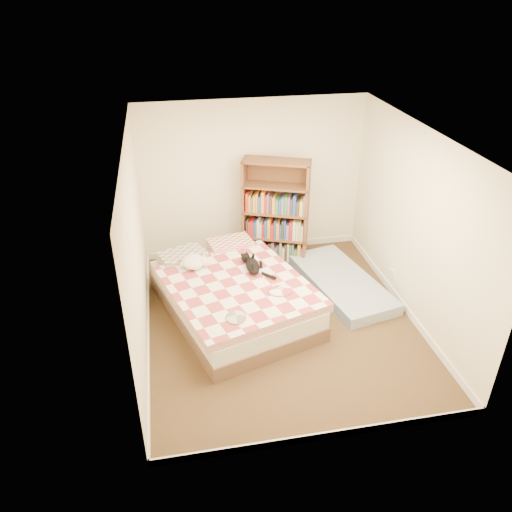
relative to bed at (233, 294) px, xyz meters
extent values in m
cube|color=#452E1D|center=(0.59, -0.34, -0.28)|extent=(3.50, 4.00, 0.01)
cube|color=white|center=(0.59, -0.34, 2.22)|extent=(3.50, 4.00, 0.01)
cube|color=#F5ECCE|center=(0.59, 1.66, 0.97)|extent=(3.50, 0.01, 2.50)
cube|color=#F5ECCE|center=(0.59, -2.34, 0.97)|extent=(3.50, 0.01, 2.50)
cube|color=#F5ECCE|center=(-1.16, -0.34, 0.97)|extent=(0.01, 4.00, 2.50)
cube|color=#F5ECCE|center=(2.34, -0.34, 0.97)|extent=(0.01, 4.00, 2.50)
cube|color=white|center=(0.59, 1.65, -0.23)|extent=(3.50, 0.02, 0.10)
cube|color=white|center=(0.59, -2.33, -0.23)|extent=(3.50, 0.02, 0.10)
cube|color=white|center=(-1.15, -0.34, -0.23)|extent=(0.02, 4.00, 0.10)
cube|color=white|center=(2.33, -0.34, -0.23)|extent=(0.02, 4.00, 0.10)
cube|color=white|center=(2.33, 0.06, 0.02)|extent=(0.03, 0.09, 0.13)
cube|color=brown|center=(0.00, -0.04, -0.18)|extent=(2.22, 2.67, 0.21)
cube|color=silver|center=(0.00, -0.04, 0.04)|extent=(2.17, 2.61, 0.23)
cube|color=#B4434B|center=(0.00, -0.04, 0.21)|extent=(2.17, 2.30, 0.11)
cube|color=slate|center=(-0.38, 0.82, 0.25)|extent=(0.72, 0.57, 0.17)
cube|color=#B4434B|center=(0.38, 0.82, 0.25)|extent=(0.72, 0.57, 0.17)
cube|color=brown|center=(0.39, 1.27, 0.56)|extent=(0.16, 0.33, 1.68)
cube|color=brown|center=(1.35, 1.27, 0.56)|extent=(0.16, 0.33, 1.68)
cube|color=brown|center=(0.87, 1.42, 0.56)|extent=(0.95, 0.39, 1.68)
cube|color=brown|center=(0.87, 1.27, -0.26)|extent=(1.06, 0.68, 0.03)
cube|color=brown|center=(0.87, 1.27, 0.57)|extent=(1.06, 0.68, 0.03)
cube|color=brown|center=(0.87, 1.27, 1.38)|extent=(1.06, 0.68, 0.03)
cube|color=#6985AF|center=(1.65, 0.27, -0.19)|extent=(1.22, 2.00, 0.17)
ellipsoid|color=black|center=(0.30, 0.12, 0.34)|extent=(0.28, 0.44, 0.13)
sphere|color=black|center=(0.30, 0.34, 0.35)|extent=(0.16, 0.16, 0.13)
cone|color=black|center=(0.26, 0.38, 0.40)|extent=(0.05, 0.05, 0.05)
cone|color=black|center=(0.34, 0.38, 0.40)|extent=(0.05, 0.05, 0.05)
cylinder|color=black|center=(0.41, -0.15, 0.30)|extent=(0.10, 0.23, 0.05)
ellipsoid|color=white|center=(-0.48, 0.35, 0.35)|extent=(0.43, 0.45, 0.17)
sphere|color=white|center=(-0.39, 0.24, 0.37)|extent=(0.18, 0.18, 0.13)
sphere|color=white|center=(-0.34, 0.20, 0.36)|extent=(0.08, 0.08, 0.06)
sphere|color=white|center=(-0.62, 0.41, 0.34)|extent=(0.10, 0.10, 0.07)
camera|label=1|loc=(-0.73, -5.57, 3.83)|focal=35.00mm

